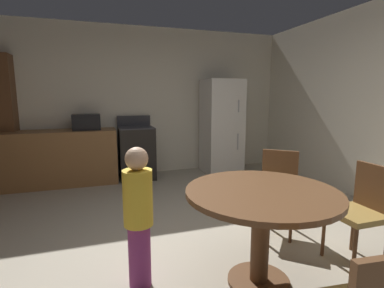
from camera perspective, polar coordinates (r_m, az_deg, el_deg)
The scene contains 11 objects.
ground_plane at distance 2.85m, azimuth 1.87°, elevation -21.17°, with size 14.00×14.00×0.00m, color #A89E89.
wall_back at distance 5.57m, azimuth -9.39°, elevation 8.23°, with size 5.67×0.12×2.70m, color silver.
kitchen_counter at distance 5.25m, azimuth -25.45°, elevation -2.53°, with size 1.96×0.60×0.90m, color olive.
pantry_column at distance 5.50m, azimuth -33.54°, elevation 3.65°, with size 0.44×0.36×2.10m, color brown.
oven_range at distance 5.24m, azimuth -10.88°, elevation -1.61°, with size 0.60×0.60×1.10m.
refrigerator at distance 5.55m, azimuth 5.84°, elevation 3.44°, with size 0.68×0.68×1.76m.
microwave at distance 5.12m, azimuth -20.09°, elevation 4.11°, with size 0.44×0.32×0.26m, color black.
dining_table at distance 2.30m, azimuth 13.51°, elevation -12.61°, with size 1.15×1.15×0.76m.
chair_northeast at distance 3.27m, azimuth 16.57°, elevation -7.90°, with size 0.56×0.56×0.87m.
chair_east at distance 2.95m, azimuth 30.64°, elevation -10.73°, with size 0.40×0.40×0.87m.
person_child at distance 2.25m, azimuth -10.54°, elevation -13.51°, with size 0.27×0.27×1.09m.
Camera 1 is at (-0.84, -2.31, 1.45)m, focal length 27.03 mm.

